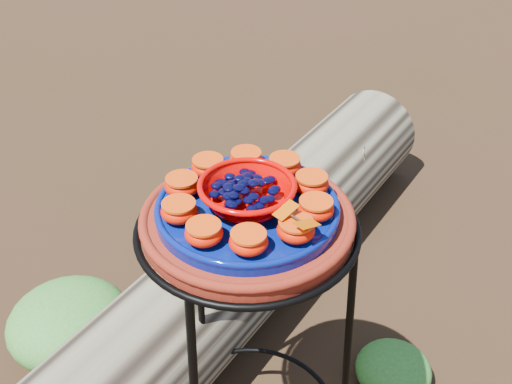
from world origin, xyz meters
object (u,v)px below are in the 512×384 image
plant_stand (249,359)px  driftwood_log (255,250)px  red_bowl (247,195)px  cobalt_plate (247,210)px  terracotta_saucer (247,222)px

plant_stand → driftwood_log: 0.60m
red_bowl → cobalt_plate: bearing=0.0°
plant_stand → terracotta_saucer: (0.00, 0.00, 0.37)m
plant_stand → cobalt_plate: 0.39m
driftwood_log → terracotta_saucer: bearing=-123.9°
plant_stand → terracotta_saucer: terracotta_saucer is taller
plant_stand → cobalt_plate: size_ratio=2.19×
terracotta_saucer → cobalt_plate: bearing=0.0°
red_bowl → driftwood_log: 0.84m
terracotta_saucer → driftwood_log: size_ratio=0.21×
terracotta_saucer → driftwood_log: 0.80m
terracotta_saucer → plant_stand: bearing=0.0°
red_bowl → driftwood_log: size_ratio=0.09×
terracotta_saucer → cobalt_plate: 0.03m
plant_stand → cobalt_plate: cobalt_plate is taller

